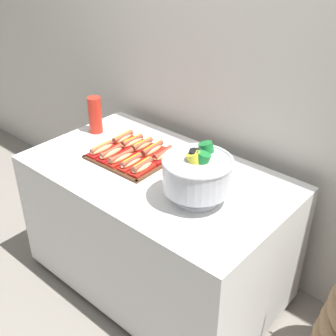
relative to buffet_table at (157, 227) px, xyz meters
The scene contains 16 objects.
ground_plane 0.40m from the buffet_table, ahead, with size 10.00×10.00×0.00m, color gray.
back_wall 1.05m from the buffet_table, 90.00° to the left, with size 6.00×0.10×2.60m, color silver.
buffet_table is the anchor object (origin of this frame).
serving_tray 0.42m from the buffet_table, behind, with size 0.42×0.37×0.01m.
hot_dog_0 0.53m from the buffet_table, 169.10° to the right, with size 0.07×0.17×0.06m.
hot_dog_1 0.49m from the buffet_table, 166.58° to the right, with size 0.07×0.17×0.06m.
hot_dog_2 0.45m from the buffet_table, 162.24° to the right, with size 0.07×0.17×0.06m.
hot_dog_3 0.42m from the buffet_table, 153.15° to the right, with size 0.06×0.16×0.06m.
hot_dog_4 0.41m from the buffet_table, 126.69° to the right, with size 0.08×0.16×0.06m.
hot_dog_5 0.54m from the buffet_table, 164.11° to the left, with size 0.07×0.16×0.06m.
hot_dog_6 0.49m from the buffet_table, 159.65° to the left, with size 0.06×0.17×0.06m.
hot_dog_7 0.46m from the buffet_table, 152.42° to the left, with size 0.06×0.16×0.06m.
hot_dog_8 0.43m from the buffet_table, 139.32° to the left, with size 0.07×0.18×0.06m.
hot_dog_9 0.42m from the buffet_table, 113.87° to the left, with size 0.07×0.17×0.06m.
punch_bowl 0.60m from the buffet_table, 11.66° to the right, with size 0.32×0.32×0.26m.
cup_stack 0.76m from the buffet_table, behind, with size 0.08×0.08×0.22m.
Camera 1 is at (1.32, -1.41, 1.94)m, focal length 46.95 mm.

